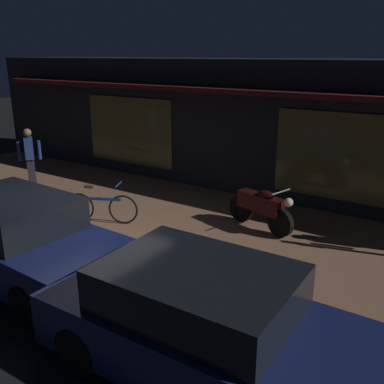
% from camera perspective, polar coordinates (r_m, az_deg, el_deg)
% --- Properties ---
extents(ground_plane, '(60.00, 60.00, 0.00)m').
position_cam_1_polar(ground_plane, '(8.30, -14.27, -9.52)').
color(ground_plane, black).
extents(sidewalk_slab, '(18.00, 4.00, 0.15)m').
position_cam_1_polar(sidewalk_slab, '(10.30, -1.94, -3.01)').
color(sidewalk_slab, '#8C6047').
rests_on(sidewalk_slab, ground_plane).
extents(storefront_building, '(18.00, 3.30, 3.60)m').
position_cam_1_polar(storefront_building, '(12.68, 7.05, 8.90)').
color(storefront_building, black).
rests_on(storefront_building, ground_plane).
extents(motorcycle, '(1.67, 0.70, 0.97)m').
position_cam_1_polar(motorcycle, '(9.24, 9.12, -1.95)').
color(motorcycle, black).
rests_on(motorcycle, sidewalk_slab).
extents(bicycle_parked, '(1.52, 0.74, 0.91)m').
position_cam_1_polar(bicycle_parked, '(9.73, -11.88, -1.96)').
color(bicycle_parked, black).
rests_on(bicycle_parked, sidewalk_slab).
extents(person_photographer, '(0.44, 0.55, 1.67)m').
position_cam_1_polar(person_photographer, '(12.63, -20.55, 4.27)').
color(person_photographer, '#28232D').
rests_on(person_photographer, sidewalk_slab).
extents(parked_car_near, '(4.16, 1.92, 1.42)m').
position_cam_1_polar(parked_car_near, '(8.08, -22.07, -5.60)').
color(parked_car_near, black).
rests_on(parked_car_near, ground_plane).
extents(parked_car_far, '(4.13, 1.84, 1.42)m').
position_cam_1_polar(parked_car_far, '(5.29, 1.77, -17.10)').
color(parked_car_far, black).
rests_on(parked_car_far, ground_plane).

